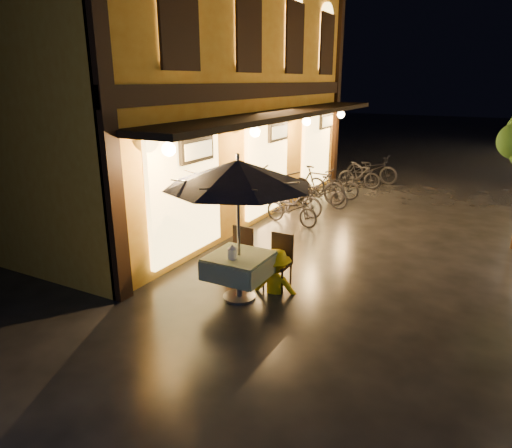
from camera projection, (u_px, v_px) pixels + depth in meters
The scene contains 16 objects.
ground at pixel (345, 311), 7.33m from camera, with size 90.00×90.00×0.00m, color black.
west_building at pixel (192, 73), 12.15m from camera, with size 5.90×11.40×7.40m.
cafe_table at pixel (239, 266), 7.60m from camera, with size 0.99×0.99×0.78m.
patio_umbrella at pixel (238, 173), 7.13m from camera, with size 2.39×2.39×2.46m.
cafe_chair_left at pixel (240, 251), 8.41m from camera, with size 0.42×0.42×0.97m.
cafe_chair_right at pixel (280, 258), 8.05m from camera, with size 0.42×0.42×0.97m.
table_lantern at pixel (232, 251), 7.32m from camera, with size 0.16×0.16×0.25m.
person_orange at pixel (237, 246), 8.20m from camera, with size 0.67×0.52×1.39m, color #ED5900.
person_yellow at pixel (276, 251), 7.82m from camera, with size 0.96×0.55×1.49m, color yellow.
bicycle_0 at pixel (292, 209), 11.62m from camera, with size 0.54×1.54×0.81m, color black.
bicycle_1 at pixel (296, 199), 12.32m from camera, with size 0.44×1.55×0.93m, color black.
bicycle_2 at pixel (322, 193), 13.19m from camera, with size 0.54×1.55×0.82m, color black.
bicycle_3 at pixel (318, 185), 13.62m from camera, with size 0.52×1.83×1.10m, color black.
bicycle_4 at pixel (333, 183), 14.26m from camera, with size 0.60×1.71×0.90m, color black.
bicycle_5 at pixel (359, 175), 15.56m from camera, with size 0.41×1.47×0.88m, color black.
bicycle_6 at pixel (372, 169), 16.38m from camera, with size 0.65×1.88×0.99m, color black.
Camera 1 is at (1.85, -6.47, 3.54)m, focal length 32.00 mm.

